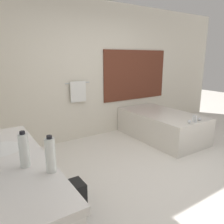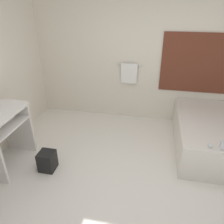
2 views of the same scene
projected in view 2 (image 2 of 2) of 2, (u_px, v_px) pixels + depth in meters
ground_plane at (127, 196)px, 2.86m from camera, size 16.00×16.00×0.00m
wall_back_with_blinds at (148, 55)px, 4.18m from camera, size 7.40×0.13×2.70m
bathtub at (207, 133)px, 3.67m from camera, size 0.98×1.75×0.65m
waste_bin at (47, 161)px, 3.25m from camera, size 0.23×0.23×0.30m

